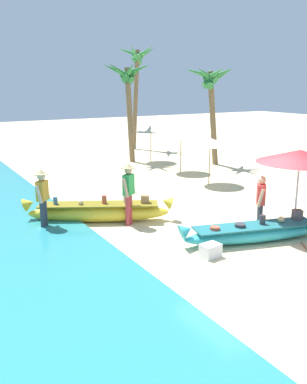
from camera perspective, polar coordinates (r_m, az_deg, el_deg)
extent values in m
plane|color=beige|center=(11.41, 11.27, -6.38)|extent=(80.00, 80.00, 0.00)
ellipsoid|color=#33B2BC|center=(11.34, 13.55, -5.48)|extent=(3.95, 1.70, 0.43)
cone|color=#33B2BC|center=(10.50, 4.43, -5.20)|extent=(0.50, 0.51, 0.49)
cube|color=#1C6267|center=(11.27, 13.61, -4.46)|extent=(3.35, 1.55, 0.04)
cylinder|color=#B74C38|center=(10.71, 8.31, -4.92)|extent=(0.25, 0.25, 0.10)
cylinder|color=#2D2D33|center=(11.03, 11.63, -4.49)|extent=(0.27, 0.27, 0.10)
cylinder|color=#2D2D33|center=(11.34, 14.53, -3.69)|extent=(0.15, 0.15, 0.27)
sphere|color=tan|center=(11.66, 16.87, -3.60)|extent=(0.17, 0.17, 0.17)
cube|color=#424247|center=(11.97, 18.85, -2.98)|extent=(0.30, 0.28, 0.30)
ellipsoid|color=yellow|center=(12.68, -7.40, -2.82)|extent=(4.00, 2.53, 0.53)
cone|color=yellow|center=(12.58, 1.83, -1.33)|extent=(0.54, 0.54, 0.47)
cone|color=yellow|center=(12.92, -16.49, -1.51)|extent=(0.54, 0.54, 0.47)
cube|color=olive|center=(12.60, -7.44, -1.66)|extent=(3.42, 2.23, 0.04)
cylinder|color=#386699|center=(12.73, -13.12, -1.20)|extent=(0.13, 0.13, 0.24)
sphere|color=tan|center=(12.55, -9.79, -1.47)|extent=(0.15, 0.15, 0.15)
cylinder|color=#B74C38|center=(12.57, -6.68, -1.06)|extent=(0.14, 0.14, 0.26)
cylinder|color=silver|center=(12.58, -3.68, -0.89)|extent=(0.20, 0.20, 0.30)
cube|color=#9E754C|center=(12.56, -1.16, -1.01)|extent=(0.32, 0.31, 0.25)
cylinder|color=#B2383D|center=(12.33, -3.21, -2.31)|extent=(0.14, 0.14, 0.90)
cylinder|color=#B2383D|center=(12.21, -3.49, -2.48)|extent=(0.14, 0.14, 0.90)
cube|color=green|center=(12.08, -3.40, 1.01)|extent=(0.42, 0.39, 0.59)
cylinder|color=tan|center=(12.28, -2.85, 1.00)|extent=(0.19, 0.21, 0.54)
cylinder|color=tan|center=(11.88, -3.79, 0.52)|extent=(0.19, 0.21, 0.54)
sphere|color=tan|center=(11.99, -3.43, 2.94)|extent=(0.22, 0.22, 0.22)
cylinder|color=tan|center=(11.97, -3.44, 3.32)|extent=(0.44, 0.44, 0.02)
cone|color=tan|center=(11.96, -3.44, 3.65)|extent=(0.26, 0.26, 0.12)
cylinder|color=#333842|center=(11.95, 14.16, -3.53)|extent=(0.14, 0.14, 0.80)
cylinder|color=#333842|center=(12.09, 14.11, -3.33)|extent=(0.14, 0.14, 0.80)
cube|color=#DB3D38|center=(11.84, 14.33, -0.30)|extent=(0.40, 0.42, 0.55)
cylinder|color=tan|center=(11.62, 14.30, -0.82)|extent=(0.20, 0.19, 0.51)
cylinder|color=tan|center=(12.07, 14.15, -0.25)|extent=(0.20, 0.19, 0.51)
sphere|color=tan|center=(11.74, 14.45, 1.57)|extent=(0.22, 0.22, 0.22)
cylinder|color=#333842|center=(12.32, -14.47, -2.91)|extent=(0.14, 0.14, 0.85)
cylinder|color=#333842|center=(12.20, -14.76, -3.10)|extent=(0.14, 0.14, 0.85)
cube|color=gold|center=(12.07, -14.83, 0.18)|extent=(0.41, 0.41, 0.55)
cylinder|color=beige|center=(12.27, -14.25, 0.20)|extent=(0.20, 0.20, 0.51)
cylinder|color=beige|center=(11.88, -15.22, -0.33)|extent=(0.20, 0.20, 0.51)
sphere|color=beige|center=(11.98, -14.95, 2.02)|extent=(0.22, 0.22, 0.22)
cylinder|color=tan|center=(11.97, -14.97, 2.39)|extent=(0.44, 0.44, 0.02)
cone|color=tan|center=(11.95, -14.99, 2.72)|extent=(0.26, 0.26, 0.12)
cylinder|color=#B7B7BC|center=(11.98, 18.81, -0.11)|extent=(0.05, 0.05, 2.30)
cone|color=red|center=(11.79, 19.20, 4.61)|extent=(2.29, 2.29, 0.34)
cylinder|color=#333338|center=(12.30, 18.39, -5.17)|extent=(0.36, 0.36, 0.06)
cylinder|color=#8E6B47|center=(17.25, 7.58, 4.11)|extent=(0.04, 0.04, 1.90)
cone|color=beige|center=(17.12, 7.67, 6.74)|extent=(1.60, 1.60, 0.32)
cylinder|color=#8E6B47|center=(19.53, 3.72, 5.40)|extent=(0.04, 0.04, 1.90)
cone|color=beige|center=(19.42, 3.75, 7.73)|extent=(1.60, 1.60, 0.32)
cylinder|color=#8E6B47|center=(22.17, -0.37, 6.51)|extent=(0.04, 0.04, 1.90)
cone|color=beige|center=(22.08, -0.37, 8.56)|extent=(1.60, 1.60, 0.32)
cylinder|color=brown|center=(26.67, -2.45, 12.25)|extent=(0.62, 0.28, 6.02)
cone|color=#337F3D|center=(26.96, -1.26, 18.17)|extent=(1.62, 0.56, 1.07)
cone|color=#337F3D|center=(27.27, -2.39, 18.23)|extent=(0.86, 1.80, 0.95)
cone|color=#337F3D|center=(26.92, -3.18, 18.31)|extent=(1.50, 1.42, 0.88)
cone|color=#337F3D|center=(26.29, -2.53, 18.12)|extent=(1.57, 1.55, 1.24)
cone|color=#337F3D|center=(26.44, -1.38, 18.31)|extent=(0.85, 1.86, 1.01)
cylinder|color=brown|center=(21.43, 8.02, 9.71)|extent=(0.80, 0.28, 4.62)
cone|color=#337F3D|center=(21.46, 8.83, 15.14)|extent=(1.79, 0.58, 1.15)
cone|color=#337F3D|center=(21.75, 7.61, 15.16)|extent=(1.43, 1.77, 1.18)
cone|color=#337F3D|center=(21.46, 6.63, 15.48)|extent=(0.85, 1.69, 0.88)
cone|color=#337F3D|center=(21.11, 6.44, 15.62)|extent=(1.66, 1.03, 0.75)
cone|color=#337F3D|center=(20.84, 7.07, 15.51)|extent=(1.59, 0.95, 0.87)
cone|color=#337F3D|center=(20.82, 8.27, 15.52)|extent=(0.61, 1.67, 0.82)
cone|color=#337F3D|center=(21.14, 8.74, 15.43)|extent=(1.24, 1.31, 0.86)
cylinder|color=brown|center=(22.08, -3.23, 10.24)|extent=(0.52, 0.28, 4.82)
cone|color=#287033|center=(22.13, -2.58, 15.83)|extent=(1.48, 0.49, 1.08)
cone|color=#287033|center=(22.42, -3.32, 15.94)|extent=(1.36, 1.52, 0.98)
cone|color=#287033|center=(22.33, -4.48, 15.81)|extent=(0.83, 1.77, 1.11)
cone|color=#287033|center=(21.90, -4.81, 15.95)|extent=(1.68, 0.83, 0.99)
cone|color=#287033|center=(21.62, -4.49, 15.90)|extent=(1.75, 0.95, 1.07)
cone|color=#287033|center=(21.51, -3.28, 15.99)|extent=(0.74, 1.77, 1.01)
cone|color=#287033|center=(21.83, -2.47, 16.15)|extent=(1.38, 1.43, 0.82)
cube|color=silver|center=(10.17, 7.71, -7.86)|extent=(0.49, 0.39, 0.33)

